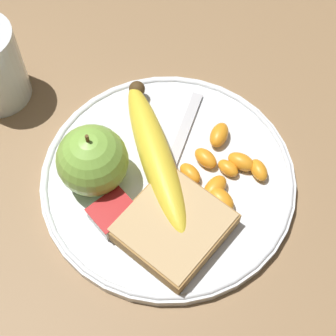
{
  "coord_description": "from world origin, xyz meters",
  "views": [
    {
      "loc": [
        0.19,
        0.22,
        0.54
      ],
      "look_at": [
        0.0,
        0.0,
        0.03
      ],
      "focal_mm": 60.0,
      "sensor_mm": 36.0,
      "label": 1
    }
  ],
  "objects_px": {
    "bread_slice": "(173,226)",
    "jam_packet": "(110,211)",
    "apple": "(92,161)",
    "banana": "(159,153)",
    "fork": "(169,170)",
    "plate": "(168,179)"
  },
  "relations": [
    {
      "from": "bread_slice",
      "to": "jam_packet",
      "type": "distance_m",
      "value": 0.07
    },
    {
      "from": "apple",
      "to": "banana",
      "type": "relative_size",
      "value": 0.43
    },
    {
      "from": "jam_packet",
      "to": "fork",
      "type": "bearing_deg",
      "value": -179.53
    },
    {
      "from": "banana",
      "to": "bread_slice",
      "type": "xyz_separation_m",
      "value": [
        0.04,
        0.07,
        -0.01
      ]
    },
    {
      "from": "apple",
      "to": "jam_packet",
      "type": "bearing_deg",
      "value": 71.93
    },
    {
      "from": "plate",
      "to": "apple",
      "type": "relative_size",
      "value": 3.3
    },
    {
      "from": "fork",
      "to": "jam_packet",
      "type": "height_order",
      "value": "jam_packet"
    },
    {
      "from": "apple",
      "to": "jam_packet",
      "type": "relative_size",
      "value": 1.93
    },
    {
      "from": "banana",
      "to": "fork",
      "type": "bearing_deg",
      "value": 90.34
    },
    {
      "from": "bread_slice",
      "to": "plate",
      "type": "bearing_deg",
      "value": -125.56
    },
    {
      "from": "bread_slice",
      "to": "fork",
      "type": "relative_size",
      "value": 0.69
    },
    {
      "from": "jam_packet",
      "to": "bread_slice",
      "type": "bearing_deg",
      "value": 124.27
    },
    {
      "from": "bread_slice",
      "to": "banana",
      "type": "bearing_deg",
      "value": -119.99
    },
    {
      "from": "apple",
      "to": "banana",
      "type": "height_order",
      "value": "apple"
    },
    {
      "from": "plate",
      "to": "fork",
      "type": "bearing_deg",
      "value": -139.14
    },
    {
      "from": "banana",
      "to": "bread_slice",
      "type": "height_order",
      "value": "banana"
    },
    {
      "from": "plate",
      "to": "banana",
      "type": "height_order",
      "value": "banana"
    },
    {
      "from": "apple",
      "to": "fork",
      "type": "bearing_deg",
      "value": 145.64
    },
    {
      "from": "plate",
      "to": "fork",
      "type": "height_order",
      "value": "fork"
    },
    {
      "from": "banana",
      "to": "fork",
      "type": "relative_size",
      "value": 1.17
    },
    {
      "from": "plate",
      "to": "fork",
      "type": "relative_size",
      "value": 1.68
    },
    {
      "from": "apple",
      "to": "fork",
      "type": "relative_size",
      "value": 0.51
    }
  ]
}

